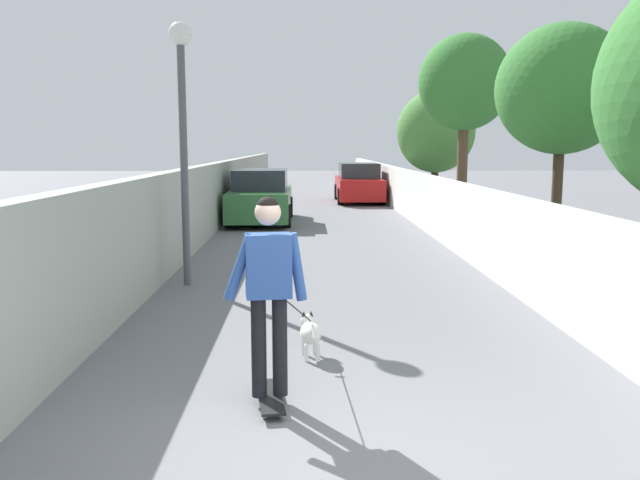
{
  "coord_description": "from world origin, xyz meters",
  "views": [
    {
      "loc": [
        -4.14,
        0.4,
        2.22
      ],
      "look_at": [
        4.19,
        0.21,
        1.0
      ],
      "focal_mm": 36.25,
      "sensor_mm": 36.0,
      "label": 1
    }
  ],
  "objects_px": {
    "tree_right_far": "(436,132)",
    "person_skateboarder": "(269,280)",
    "car_far": "(359,184)",
    "dog": "(310,332)",
    "lamp_post": "(182,107)",
    "tree_right_distant": "(465,84)",
    "tree_right_mid": "(562,90)",
    "skateboard": "(270,397)",
    "car_near": "(261,198)"
  },
  "relations": [
    {
      "from": "skateboard",
      "to": "car_far",
      "type": "relative_size",
      "value": 0.19
    },
    {
      "from": "lamp_post",
      "to": "person_skateboarder",
      "type": "xyz_separation_m",
      "value": [
        -4.91,
        -1.6,
        -1.73
      ]
    },
    {
      "from": "lamp_post",
      "to": "tree_right_mid",
      "type": "bearing_deg",
      "value": -77.89
    },
    {
      "from": "tree_right_distant",
      "to": "dog",
      "type": "height_order",
      "value": "tree_right_distant"
    },
    {
      "from": "dog",
      "to": "car_far",
      "type": "relative_size",
      "value": 0.37
    },
    {
      "from": "tree_right_distant",
      "to": "car_near",
      "type": "height_order",
      "value": "tree_right_distant"
    },
    {
      "from": "tree_right_mid",
      "to": "tree_right_far",
      "type": "height_order",
      "value": "tree_right_mid"
    },
    {
      "from": "skateboard",
      "to": "car_near",
      "type": "xyz_separation_m",
      "value": [
        13.54,
        1.0,
        0.65
      ]
    },
    {
      "from": "lamp_post",
      "to": "skateboard",
      "type": "distance_m",
      "value": 5.86
    },
    {
      "from": "skateboard",
      "to": "car_near",
      "type": "bearing_deg",
      "value": 4.21
    },
    {
      "from": "person_skateboarder",
      "to": "car_near",
      "type": "height_order",
      "value": "person_skateboarder"
    },
    {
      "from": "car_near",
      "to": "lamp_post",
      "type": "bearing_deg",
      "value": 176.02
    },
    {
      "from": "tree_right_mid",
      "to": "tree_right_far",
      "type": "distance_m",
      "value": 11.51
    },
    {
      "from": "tree_right_far",
      "to": "person_skateboarder",
      "type": "bearing_deg",
      "value": 164.46
    },
    {
      "from": "tree_right_mid",
      "to": "lamp_post",
      "type": "distance_m",
      "value": 6.64
    },
    {
      "from": "skateboard",
      "to": "tree_right_mid",
      "type": "bearing_deg",
      "value": -37.78
    },
    {
      "from": "tree_right_distant",
      "to": "lamp_post",
      "type": "relative_size",
      "value": 1.25
    },
    {
      "from": "person_skateboarder",
      "to": "skateboard",
      "type": "bearing_deg",
      "value": 26.57
    },
    {
      "from": "tree_right_far",
      "to": "lamp_post",
      "type": "distance_m",
      "value": 14.46
    },
    {
      "from": "lamp_post",
      "to": "tree_right_distant",
      "type": "bearing_deg",
      "value": -41.38
    },
    {
      "from": "tree_right_distant",
      "to": "skateboard",
      "type": "bearing_deg",
      "value": 159.24
    },
    {
      "from": "car_far",
      "to": "car_near",
      "type": "bearing_deg",
      "value": 153.27
    },
    {
      "from": "lamp_post",
      "to": "person_skateboarder",
      "type": "height_order",
      "value": "lamp_post"
    },
    {
      "from": "person_skateboarder",
      "to": "dog",
      "type": "distance_m",
      "value": 1.55
    },
    {
      "from": "dog",
      "to": "tree_right_mid",
      "type": "bearing_deg",
      "value": -41.96
    },
    {
      "from": "person_skateboarder",
      "to": "tree_right_distant",
      "type": "bearing_deg",
      "value": -20.76
    },
    {
      "from": "tree_right_far",
      "to": "person_skateboarder",
      "type": "distance_m",
      "value": 18.55
    },
    {
      "from": "person_skateboarder",
      "to": "car_far",
      "type": "relative_size",
      "value": 0.41
    },
    {
      "from": "lamp_post",
      "to": "car_far",
      "type": "relative_size",
      "value": 0.97
    },
    {
      "from": "tree_right_far",
      "to": "tree_right_distant",
      "type": "relative_size",
      "value": 0.82
    },
    {
      "from": "tree_right_mid",
      "to": "dog",
      "type": "bearing_deg",
      "value": 138.04
    },
    {
      "from": "dog",
      "to": "car_near",
      "type": "bearing_deg",
      "value": 6.28
    },
    {
      "from": "car_far",
      "to": "tree_right_distant",
      "type": "bearing_deg",
      "value": -166.47
    },
    {
      "from": "car_far",
      "to": "dog",
      "type": "bearing_deg",
      "value": 173.8
    },
    {
      "from": "tree_right_distant",
      "to": "skateboard",
      "type": "relative_size",
      "value": 6.22
    },
    {
      "from": "skateboard",
      "to": "person_skateboarder",
      "type": "distance_m",
      "value": 1.03
    },
    {
      "from": "lamp_post",
      "to": "skateboard",
      "type": "xyz_separation_m",
      "value": [
        -4.91,
        -1.6,
        -2.75
      ]
    },
    {
      "from": "tree_right_far",
      "to": "dog",
      "type": "relative_size",
      "value": 2.71
    },
    {
      "from": "tree_right_far",
      "to": "person_skateboarder",
      "type": "height_order",
      "value": "tree_right_far"
    },
    {
      "from": "tree_right_mid",
      "to": "person_skateboarder",
      "type": "relative_size",
      "value": 2.54
    },
    {
      "from": "lamp_post",
      "to": "person_skateboarder",
      "type": "bearing_deg",
      "value": -162.01
    },
    {
      "from": "tree_right_far",
      "to": "lamp_post",
      "type": "xyz_separation_m",
      "value": [
        -12.89,
        6.55,
        0.11
      ]
    },
    {
      "from": "lamp_post",
      "to": "dog",
      "type": "xyz_separation_m",
      "value": [
        -3.65,
        -1.95,
        -2.55
      ]
    },
    {
      "from": "tree_right_mid",
      "to": "car_near",
      "type": "height_order",
      "value": "tree_right_mid"
    },
    {
      "from": "tree_right_mid",
      "to": "lamp_post",
      "type": "bearing_deg",
      "value": 102.11
    },
    {
      "from": "person_skateboarder",
      "to": "tree_right_far",
      "type": "bearing_deg",
      "value": -15.54
    },
    {
      "from": "lamp_post",
      "to": "car_far",
      "type": "height_order",
      "value": "lamp_post"
    },
    {
      "from": "skateboard",
      "to": "person_skateboarder",
      "type": "relative_size",
      "value": 0.48
    },
    {
      "from": "dog",
      "to": "car_near",
      "type": "relative_size",
      "value": 0.37
    },
    {
      "from": "skateboard",
      "to": "car_far",
      "type": "height_order",
      "value": "car_far"
    }
  ]
}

